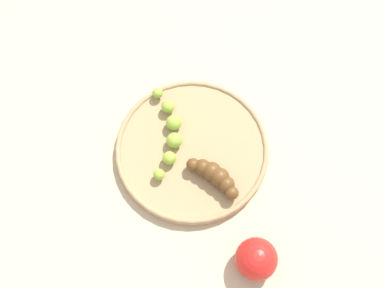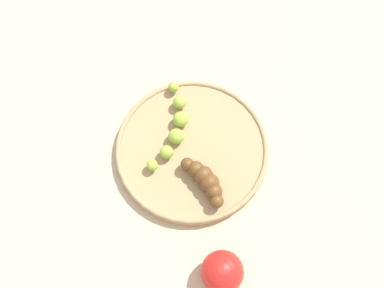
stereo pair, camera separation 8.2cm
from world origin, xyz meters
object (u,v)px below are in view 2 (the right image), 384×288
(banana_green, at_px, (174,127))
(apple_red, at_px, (222,272))
(banana_overripe, at_px, (205,180))
(fruit_bowl, at_px, (192,149))

(banana_green, height_order, apple_red, apple_red)
(banana_overripe, bearing_deg, apple_red, -117.52)
(banana_green, xyz_separation_m, banana_overripe, (-0.06, 0.10, 0.00))
(fruit_bowl, bearing_deg, banana_green, -43.96)
(banana_overripe, distance_m, apple_red, 0.16)
(fruit_bowl, xyz_separation_m, banana_overripe, (-0.03, 0.07, 0.02))
(banana_overripe, bearing_deg, banana_green, 81.14)
(banana_green, bearing_deg, fruit_bowl, -35.00)
(fruit_bowl, relative_size, banana_overripe, 3.21)
(fruit_bowl, height_order, banana_green, banana_green)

